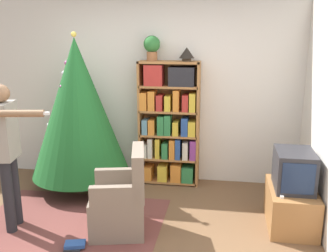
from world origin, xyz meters
name	(u,v)px	position (x,y,z in m)	size (l,w,h in m)	color
ground_plane	(118,247)	(0.00, 0.00, 0.00)	(14.00, 14.00, 0.00)	brown
wall_back	(154,89)	(0.00, 1.94, 1.30)	(8.00, 0.10, 2.60)	silver
area_rug	(66,228)	(-0.66, 0.26, 0.00)	(2.04, 1.75, 0.01)	brown
bookshelf	(170,124)	(0.26, 1.72, 0.85)	(0.82, 0.28, 1.71)	#A8703D
tv_stand	(291,207)	(1.76, 0.73, 0.22)	(0.49, 0.78, 0.44)	#996638
television	(294,170)	(1.76, 0.72, 0.65)	(0.40, 0.52, 0.42)	#28282D
game_remote	(281,195)	(1.61, 0.49, 0.45)	(0.04, 0.12, 0.02)	white
christmas_tree	(78,108)	(-0.89, 1.35, 1.12)	(1.29, 1.29, 2.09)	#4C3323
armchair	(121,203)	(-0.05, 0.32, 0.32)	(0.68, 0.67, 0.92)	#7A6B5B
standing_person	(7,146)	(-1.22, 0.21, 0.93)	(0.68, 0.46, 1.58)	#232328
potted_plant	(152,46)	(0.02, 1.73, 1.90)	(0.22, 0.22, 0.33)	#935B38
table_lamp	(187,53)	(0.48, 1.73, 1.81)	(0.20, 0.20, 0.18)	#473828
book_pile_near_tree	(110,196)	(-0.41, 1.03, 0.06)	(0.24, 0.17, 0.12)	#2D7A42
book_pile_by_chair	(74,246)	(-0.42, -0.09, 0.03)	(0.23, 0.19, 0.06)	#232328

